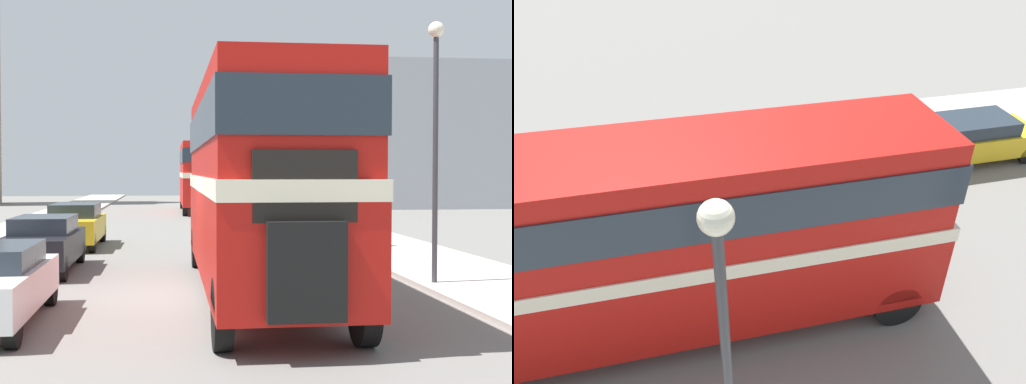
{
  "view_description": "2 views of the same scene",
  "coord_description": "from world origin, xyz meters",
  "views": [
    {
      "loc": [
        -0.55,
        -15.13,
        2.65
      ],
      "look_at": [
        1.3,
        -0.15,
        2.19
      ],
      "focal_mm": 50.0,
      "sensor_mm": 36.0,
      "label": 1
    },
    {
      "loc": [
        9.12,
        -0.11,
        8.55
      ],
      "look_at": [
        0.0,
        2.12,
        2.27
      ],
      "focal_mm": 35.0,
      "sensor_mm": 36.0,
      "label": 2
    }
  ],
  "objects": [
    {
      "name": "double_decker_bus",
      "position": [
        1.3,
        -0.17,
        2.61
      ],
      "size": [
        2.45,
        11.19,
        4.39
      ],
      "color": "#B2140F",
      "rests_on": "ground_plane"
    },
    {
      "name": "ground_plane",
      "position": [
        0.0,
        0.0,
        0.0
      ],
      "size": [
        120.0,
        120.0,
        0.0
      ],
      "primitive_type": "plane",
      "color": "slate"
    },
    {
      "name": "car_parked_far",
      "position": [
        -3.74,
        9.94,
        0.78
      ],
      "size": [
        1.74,
        4.55,
        1.5
      ],
      "color": "gold",
      "rests_on": "ground_plane"
    },
    {
      "name": "car_parked_near",
      "position": [
        -3.66,
        -2.53,
        0.72
      ],
      "size": [
        1.8,
        4.33,
        1.36
      ],
      "color": "white",
      "rests_on": "ground_plane"
    },
    {
      "name": "sidewalk_left",
      "position": [
        -6.75,
        0.0,
        0.06
      ],
      "size": [
        3.5,
        120.0,
        0.12
      ],
      "color": "#B7B2A8",
      "rests_on": "ground_plane"
    },
    {
      "name": "car_parked_mid",
      "position": [
        -3.79,
        3.95,
        0.75
      ],
      "size": [
        1.66,
        4.41,
        1.44
      ],
      "color": "black",
      "rests_on": "ground_plane"
    },
    {
      "name": "street_lamp",
      "position": [
        5.42,
        0.28,
        3.96
      ],
      "size": [
        0.36,
        0.36,
        5.86
      ],
      "color": "#38383D",
      "rests_on": "sidewalk_right"
    }
  ]
}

